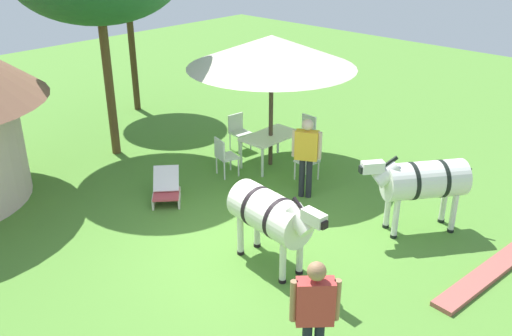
# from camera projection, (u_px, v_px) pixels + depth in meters

# --- Properties ---
(ground_plane) EXTENTS (36.00, 36.00, 0.00)m
(ground_plane) POSITION_uv_depth(u_px,v_px,m) (246.00, 249.00, 9.87)
(ground_plane) COLOR #4F8431
(shade_umbrella) EXTENTS (3.78, 3.78, 3.05)m
(shade_umbrella) POSITION_uv_depth(u_px,v_px,m) (272.00, 52.00, 12.12)
(shade_umbrella) COLOR #443528
(shade_umbrella) RESTS_ON ground_plane
(patio_dining_table) EXTENTS (1.41, 0.81, 0.74)m
(patio_dining_table) POSITION_uv_depth(u_px,v_px,m) (271.00, 139.00, 12.98)
(patio_dining_table) COLOR #EBE7CD
(patio_dining_table) RESTS_ON ground_plane
(patio_chair_east_end) EXTENTS (0.44, 0.46, 0.90)m
(patio_chair_east_end) POSITION_uv_depth(u_px,v_px,m) (306.00, 131.00, 13.81)
(patio_chair_east_end) COLOR silver
(patio_chair_east_end) RESTS_ON ground_plane
(patio_chair_near_hut) EXTENTS (0.49, 0.47, 0.90)m
(patio_chair_near_hut) POSITION_uv_depth(u_px,v_px,m) (238.00, 129.00, 13.90)
(patio_chair_near_hut) COLOR silver
(patio_chair_near_hut) RESTS_ON ground_plane
(patio_chair_west_end) EXTENTS (0.52, 0.54, 0.90)m
(patio_chair_west_end) POSITION_uv_depth(u_px,v_px,m) (224.00, 154.00, 12.45)
(patio_chair_west_end) COLOR silver
(patio_chair_west_end) RESTS_ON ground_plane
(patio_chair_near_lawn) EXTENTS (0.47, 0.45, 0.90)m
(patio_chair_near_lawn) POSITION_uv_depth(u_px,v_px,m) (310.00, 159.00, 12.20)
(patio_chair_near_lawn) COLOR white
(patio_chair_near_lawn) RESTS_ON ground_plane
(guest_beside_umbrella) EXTENTS (0.41, 0.55, 1.72)m
(guest_beside_umbrella) POSITION_uv_depth(u_px,v_px,m) (306.00, 151.00, 11.31)
(guest_beside_umbrella) COLOR #21222A
(guest_beside_umbrella) RESTS_ON ground_plane
(standing_watcher) EXTENTS (0.48, 0.48, 1.73)m
(standing_watcher) POSITION_uv_depth(u_px,v_px,m) (315.00, 310.00, 6.76)
(standing_watcher) COLOR black
(standing_watcher) RESTS_ON ground_plane
(striped_lounge_chair) EXTENTS (0.92, 0.94, 0.65)m
(striped_lounge_chair) POSITION_uv_depth(u_px,v_px,m) (166.00, 191.00, 11.40)
(striped_lounge_chair) COLOR #C0424A
(striped_lounge_chair) RESTS_ON ground_plane
(zebra_nearest_camera) EXTENTS (1.86, 1.51, 1.56)m
(zebra_nearest_camera) POSITION_uv_depth(u_px,v_px,m) (422.00, 181.00, 10.07)
(zebra_nearest_camera) COLOR silver
(zebra_nearest_camera) RESTS_ON ground_plane
(zebra_by_umbrella) EXTENTS (0.84, 2.10, 1.50)m
(zebra_by_umbrella) POSITION_uv_depth(u_px,v_px,m) (272.00, 215.00, 9.05)
(zebra_by_umbrella) COLOR silver
(zebra_by_umbrella) RESTS_ON ground_plane
(brick_patio_kerb) EXTENTS (2.82, 0.64, 0.08)m
(brick_patio_kerb) POSITION_uv_depth(u_px,v_px,m) (488.00, 273.00, 9.15)
(brick_patio_kerb) COLOR #A3534B
(brick_patio_kerb) RESTS_ON ground_plane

